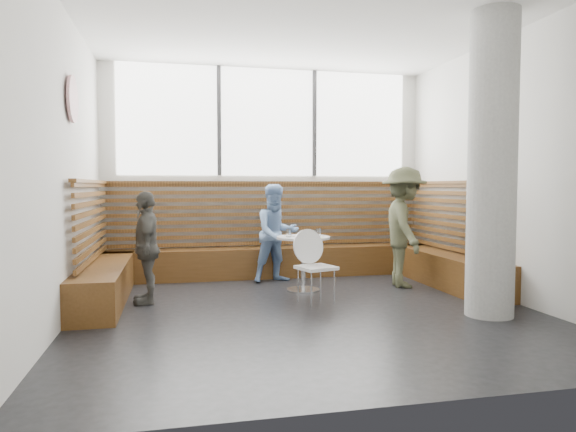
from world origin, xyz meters
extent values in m
cube|color=silver|center=(0.00, 0.00, 1.60)|extent=(5.00, 5.00, 3.20)
cube|color=black|center=(0.00, 0.00, 0.00)|extent=(5.00, 5.00, 0.01)
cube|color=white|center=(0.00, 0.00, 3.20)|extent=(5.00, 5.00, 0.01)
cube|color=white|center=(0.00, 2.48, 2.38)|extent=(4.50, 0.02, 1.65)
cube|color=#3F3F42|center=(-0.75, 2.46, 2.38)|extent=(0.06, 0.04, 1.65)
cube|color=#3F3F42|center=(0.75, 2.46, 2.38)|extent=(0.06, 0.04, 1.65)
cube|color=#4A2D12|center=(0.00, 2.25, 0.23)|extent=(5.00, 0.50, 0.45)
cube|color=#4A2D12|center=(-2.25, 1.25, 0.23)|extent=(0.50, 2.50, 0.45)
cube|color=#4A2D12|center=(2.25, 1.25, 0.23)|extent=(0.50, 2.50, 0.45)
cube|color=#503014|center=(0.00, 2.42, 0.95)|extent=(4.88, 0.08, 0.98)
cube|color=#503014|center=(-2.42, 1.25, 0.95)|extent=(0.08, 2.38, 0.98)
cube|color=#503014|center=(2.42, 1.25, 0.95)|extent=(0.08, 2.38, 0.98)
cylinder|color=gray|center=(1.85, -0.60, 1.60)|extent=(0.50, 0.50, 3.20)
cylinder|color=white|center=(-2.46, 0.40, 2.30)|extent=(0.03, 0.50, 0.50)
cylinder|color=silver|center=(0.23, 1.09, 0.01)|extent=(0.44, 0.44, 0.02)
cylinder|color=silver|center=(0.23, 1.09, 0.36)|extent=(0.06, 0.06, 0.69)
cylinder|color=#B7B7BA|center=(0.23, 1.09, 0.71)|extent=(0.70, 0.70, 0.03)
cube|color=white|center=(0.19, 0.34, 0.43)|extent=(0.40, 0.38, 0.04)
cylinder|color=white|center=(0.19, 0.51, 0.66)|extent=(0.42, 0.10, 0.41)
cylinder|color=silver|center=(0.03, 0.20, 0.20)|extent=(0.02, 0.02, 0.41)
cylinder|color=silver|center=(0.35, 0.20, 0.20)|extent=(0.02, 0.02, 0.41)
cylinder|color=silver|center=(0.03, 0.49, 0.20)|extent=(0.02, 0.02, 0.41)
cylinder|color=silver|center=(0.35, 0.49, 0.20)|extent=(0.02, 0.02, 0.41)
imported|color=#484B32|center=(1.65, 1.08, 0.82)|extent=(0.81, 1.16, 1.65)
imported|color=#7699CC|center=(0.01, 1.80, 0.71)|extent=(0.79, 0.68, 1.41)
imported|color=#4D4B46|center=(-1.75, 0.80, 0.66)|extent=(0.36, 0.79, 1.32)
cylinder|color=white|center=(0.08, 1.18, 0.73)|extent=(0.18, 0.18, 0.01)
cylinder|color=white|center=(0.30, 1.23, 0.73)|extent=(0.21, 0.21, 0.01)
cylinder|color=white|center=(0.02, 1.04, 0.77)|extent=(0.07, 0.07, 0.10)
cylinder|color=white|center=(0.30, 1.09, 0.77)|extent=(0.06, 0.06, 0.10)
cylinder|color=white|center=(0.44, 1.12, 0.77)|extent=(0.06, 0.06, 0.10)
cube|color=#A5C64C|center=(0.32, 0.87, 0.72)|extent=(0.20, 0.16, 0.00)
camera|label=1|loc=(-1.42, -5.43, 1.38)|focal=32.00mm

